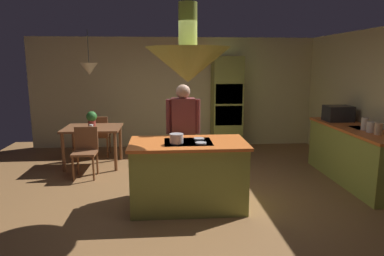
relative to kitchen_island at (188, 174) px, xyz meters
name	(u,v)px	position (x,y,z in m)	size (l,w,h in m)	color
ground	(187,201)	(0.00, 0.20, -0.47)	(8.16, 8.16, 0.00)	olive
wall_back	(178,93)	(0.00, 3.65, 0.81)	(6.80, 0.10, 2.55)	beige
kitchen_island	(188,174)	(0.00, 0.00, 0.00)	(1.58, 0.88, 0.95)	#939E42
counter_run_right	(355,154)	(2.84, 0.80, 0.01)	(0.73, 2.26, 0.93)	#939E42
oven_tower	(227,103)	(1.10, 3.24, 0.59)	(0.66, 0.62, 2.11)	#939E42
dining_table	(93,132)	(-1.70, 2.10, 0.19)	(1.06, 0.87, 0.76)	brown
person_at_island	(183,130)	(-0.03, 0.71, 0.48)	(0.53, 0.22, 1.65)	tan
range_hood	(188,63)	(0.00, 0.00, 1.51)	(1.10, 1.10, 1.00)	#939E42
pendant_light_over_table	(89,69)	(-1.70, 2.10, 1.39)	(0.32, 0.32, 0.82)	beige
chair_facing_island	(86,148)	(-1.70, 1.44, 0.04)	(0.40, 0.40, 0.87)	brown
chair_by_back_wall	(99,133)	(-1.70, 2.76, 0.04)	(0.40, 0.40, 0.87)	brown
potted_plant_on_table	(92,118)	(-1.71, 2.15, 0.46)	(0.20, 0.20, 0.30)	#99382D
cup_on_table	(91,127)	(-1.68, 1.88, 0.34)	(0.07, 0.07, 0.09)	white
canister_flour	(378,129)	(2.84, 0.24, 0.55)	(0.11, 0.11, 0.17)	#E0B78C
canister_sugar	(371,127)	(2.84, 0.42, 0.54)	(0.14, 0.14, 0.16)	silver
canister_tea	(365,124)	(2.84, 0.60, 0.56)	(0.11, 0.11, 0.19)	silver
microwave_on_counter	(338,113)	(2.84, 1.47, 0.60)	(0.46, 0.36, 0.28)	#232326
cooking_pot_on_cooktop	(177,138)	(-0.16, -0.13, 0.54)	(0.18, 0.18, 0.12)	#B2B2B7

